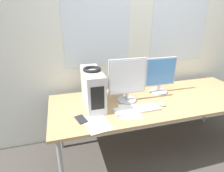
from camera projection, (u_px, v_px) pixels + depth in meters
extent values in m
cube|color=silver|center=(139.00, 35.00, 2.38)|extent=(8.00, 0.06, 2.70)
cube|color=silver|center=(97.00, 9.00, 2.09)|extent=(0.79, 0.01, 1.32)
cube|color=silver|center=(182.00, 9.00, 2.37)|extent=(0.79, 0.01, 1.32)
cube|color=tan|center=(156.00, 100.00, 2.13)|extent=(2.35, 0.86, 0.03)
cylinder|color=#99999E|center=(61.00, 168.00, 1.67)|extent=(0.04, 0.04, 0.69)
cylinder|color=#99999E|center=(59.00, 125.00, 2.30)|extent=(0.04, 0.04, 0.69)
cylinder|color=#99999E|center=(207.00, 102.00, 2.86)|extent=(0.04, 0.04, 0.69)
cube|color=silver|center=(93.00, 88.00, 1.93)|extent=(0.18, 0.49, 0.38)
cube|color=black|center=(98.00, 98.00, 1.71)|extent=(0.13, 0.00, 0.23)
torus|color=black|center=(92.00, 69.00, 1.85)|extent=(0.18, 0.18, 0.03)
cylinder|color=#B7B7BC|center=(127.00, 100.00, 2.09)|extent=(0.21, 0.21, 0.02)
cylinder|color=#B7B7BC|center=(127.00, 96.00, 2.07)|extent=(0.04, 0.04, 0.09)
cube|color=#B7B7BC|center=(127.00, 76.00, 1.98)|extent=(0.41, 0.03, 0.39)
cube|color=white|center=(128.00, 77.00, 1.97)|extent=(0.39, 0.00, 0.36)
cylinder|color=#B7B7BC|center=(158.00, 91.00, 2.31)|extent=(0.21, 0.21, 0.02)
cylinder|color=#B7B7BC|center=(159.00, 87.00, 2.28)|extent=(0.04, 0.04, 0.09)
cube|color=#B7B7BC|center=(160.00, 72.00, 2.21)|extent=(0.39, 0.03, 0.34)
cube|color=#4C8CD8|center=(161.00, 72.00, 2.19)|extent=(0.36, 0.00, 0.31)
cube|color=silver|center=(137.00, 109.00, 1.89)|extent=(0.47, 0.14, 0.02)
cube|color=white|center=(137.00, 108.00, 1.88)|extent=(0.43, 0.12, 0.00)
ellipsoid|color=#B2B2B7|center=(162.00, 104.00, 1.99)|extent=(0.06, 0.10, 0.02)
cube|color=#232328|center=(81.00, 119.00, 1.73)|extent=(0.12, 0.16, 0.01)
cube|color=white|center=(130.00, 111.00, 1.87)|extent=(0.27, 0.34, 0.00)
cube|color=white|center=(97.00, 123.00, 1.68)|extent=(0.25, 0.33, 0.00)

